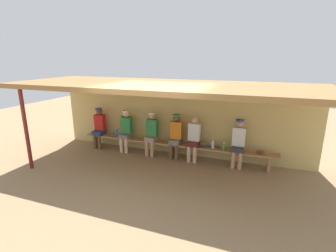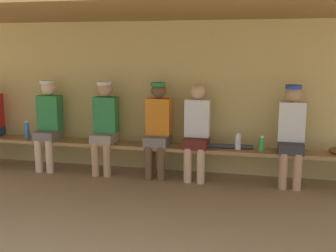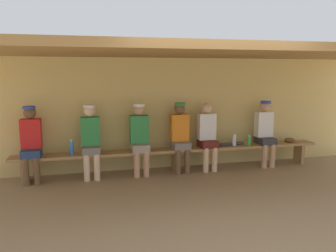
{
  "view_description": "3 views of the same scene",
  "coord_description": "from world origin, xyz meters",
  "px_view_note": "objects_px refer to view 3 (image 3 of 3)",
  "views": [
    {
      "loc": [
        2.37,
        -5.22,
        2.96
      ],
      "look_at": [
        -0.08,
        1.37,
        1.03
      ],
      "focal_mm": 26.78,
      "sensor_mm": 36.0,
      "label": 1
    },
    {
      "loc": [
        1.52,
        -4.04,
        1.8
      ],
      "look_at": [
        0.34,
        1.14,
        0.82
      ],
      "focal_mm": 44.56,
      "sensor_mm": 36.0,
      "label": 2
    },
    {
      "loc": [
        -1.66,
        -4.62,
        1.93
      ],
      "look_at": [
        -0.22,
        1.23,
        0.96
      ],
      "focal_mm": 36.13,
      "sensor_mm": 36.0,
      "label": 3
    }
  ],
  "objects_px": {
    "player_near_post": "(265,130)",
    "player_with_sunglasses": "(207,133)",
    "player_shirtless_tan": "(91,138)",
    "player_rightmost": "(180,134)",
    "bench": "(175,152)",
    "player_middle": "(31,141)",
    "water_bottle_blue": "(72,148)",
    "baseball_bat": "(224,144)",
    "water_bottle_orange": "(234,140)",
    "player_in_blue": "(140,136)",
    "baseball_glove_dark_brown": "(290,140)",
    "water_bottle_clear": "(249,140)"
  },
  "relations": [
    {
      "from": "player_near_post",
      "to": "player_with_sunglasses",
      "type": "relative_size",
      "value": 1.01
    },
    {
      "from": "player_shirtless_tan",
      "to": "player_rightmost",
      "type": "relative_size",
      "value": 1.0
    },
    {
      "from": "player_near_post",
      "to": "player_with_sunglasses",
      "type": "xyz_separation_m",
      "value": [
        -1.26,
        -0.0,
        -0.02
      ]
    },
    {
      "from": "player_shirtless_tan",
      "to": "bench",
      "type": "bearing_deg",
      "value": -0.13
    },
    {
      "from": "player_middle",
      "to": "player_near_post",
      "type": "bearing_deg",
      "value": 0.0
    },
    {
      "from": "player_middle",
      "to": "water_bottle_blue",
      "type": "relative_size",
      "value": 4.86
    },
    {
      "from": "water_bottle_blue",
      "to": "baseball_bat",
      "type": "height_order",
      "value": "water_bottle_blue"
    },
    {
      "from": "player_middle",
      "to": "player_rightmost",
      "type": "bearing_deg",
      "value": 0.0
    },
    {
      "from": "player_near_post",
      "to": "player_rightmost",
      "type": "height_order",
      "value": "same"
    },
    {
      "from": "player_shirtless_tan",
      "to": "player_near_post",
      "type": "relative_size",
      "value": 1.0
    },
    {
      "from": "player_rightmost",
      "to": "water_bottle_orange",
      "type": "distance_m",
      "value": 1.14
    },
    {
      "from": "water_bottle_orange",
      "to": "player_shirtless_tan",
      "type": "bearing_deg",
      "value": 179.51
    },
    {
      "from": "player_near_post",
      "to": "water_bottle_blue",
      "type": "xyz_separation_m",
      "value": [
        -3.84,
        -0.05,
        -0.15
      ]
    },
    {
      "from": "player_middle",
      "to": "player_in_blue",
      "type": "bearing_deg",
      "value": 0.0
    },
    {
      "from": "water_bottle_orange",
      "to": "baseball_glove_dark_brown",
      "type": "relative_size",
      "value": 0.95
    },
    {
      "from": "player_in_blue",
      "to": "baseball_glove_dark_brown",
      "type": "distance_m",
      "value": 3.21
    },
    {
      "from": "player_middle",
      "to": "player_in_blue",
      "type": "distance_m",
      "value": 1.91
    },
    {
      "from": "player_in_blue",
      "to": "baseball_bat",
      "type": "bearing_deg",
      "value": -0.12
    },
    {
      "from": "player_in_blue",
      "to": "water_bottle_clear",
      "type": "bearing_deg",
      "value": -1.3
    },
    {
      "from": "baseball_glove_dark_brown",
      "to": "baseball_bat",
      "type": "distance_m",
      "value": 1.49
    },
    {
      "from": "player_in_blue",
      "to": "water_bottle_blue",
      "type": "relative_size",
      "value": 4.86
    },
    {
      "from": "player_shirtless_tan",
      "to": "water_bottle_clear",
      "type": "relative_size",
      "value": 6.47
    },
    {
      "from": "player_middle",
      "to": "baseball_bat",
      "type": "distance_m",
      "value": 3.63
    },
    {
      "from": "player_middle",
      "to": "baseball_bat",
      "type": "height_order",
      "value": "player_middle"
    },
    {
      "from": "water_bottle_blue",
      "to": "baseball_bat",
      "type": "relative_size",
      "value": 0.34
    },
    {
      "from": "water_bottle_clear",
      "to": "player_shirtless_tan",
      "type": "bearing_deg",
      "value": 179.07
    },
    {
      "from": "water_bottle_blue",
      "to": "player_near_post",
      "type": "bearing_deg",
      "value": 0.77
    },
    {
      "from": "player_rightmost",
      "to": "water_bottle_clear",
      "type": "height_order",
      "value": "player_rightmost"
    },
    {
      "from": "water_bottle_blue",
      "to": "water_bottle_clear",
      "type": "xyz_separation_m",
      "value": [
        3.46,
        0.0,
        -0.03
      ]
    },
    {
      "from": "water_bottle_clear",
      "to": "player_near_post",
      "type": "bearing_deg",
      "value": 7.68
    },
    {
      "from": "player_near_post",
      "to": "baseball_glove_dark_brown",
      "type": "distance_m",
      "value": 0.64
    },
    {
      "from": "bench",
      "to": "player_shirtless_tan",
      "type": "relative_size",
      "value": 4.46
    },
    {
      "from": "player_near_post",
      "to": "player_with_sunglasses",
      "type": "height_order",
      "value": "player_near_post"
    },
    {
      "from": "player_shirtless_tan",
      "to": "baseball_glove_dark_brown",
      "type": "xyz_separation_m",
      "value": [
        4.1,
        0.01,
        -0.24
      ]
    },
    {
      "from": "player_with_sunglasses",
      "to": "water_bottle_clear",
      "type": "bearing_deg",
      "value": -3.26
    },
    {
      "from": "water_bottle_blue",
      "to": "water_bottle_clear",
      "type": "relative_size",
      "value": 1.33
    },
    {
      "from": "player_in_blue",
      "to": "water_bottle_orange",
      "type": "height_order",
      "value": "player_in_blue"
    },
    {
      "from": "player_in_blue",
      "to": "water_bottle_orange",
      "type": "bearing_deg",
      "value": -0.72
    },
    {
      "from": "player_shirtless_tan",
      "to": "baseball_bat",
      "type": "xyz_separation_m",
      "value": [
        2.61,
        -0.0,
        -0.25
      ]
    },
    {
      "from": "water_bottle_blue",
      "to": "player_with_sunglasses",
      "type": "bearing_deg",
      "value": 1.14
    },
    {
      "from": "player_rightmost",
      "to": "water_bottle_blue",
      "type": "height_order",
      "value": "player_rightmost"
    },
    {
      "from": "player_near_post",
      "to": "player_rightmost",
      "type": "xyz_separation_m",
      "value": [
        -1.81,
        0.0,
        0.0
      ]
    },
    {
      "from": "baseball_bat",
      "to": "player_near_post",
      "type": "bearing_deg",
      "value": -1.85
    },
    {
      "from": "water_bottle_orange",
      "to": "water_bottle_clear",
      "type": "distance_m",
      "value": 0.31
    },
    {
      "from": "player_with_sunglasses",
      "to": "water_bottle_clear",
      "type": "height_order",
      "value": "player_with_sunglasses"
    },
    {
      "from": "player_near_post",
      "to": "water_bottle_blue",
      "type": "bearing_deg",
      "value": -179.23
    },
    {
      "from": "baseball_glove_dark_brown",
      "to": "player_in_blue",
      "type": "bearing_deg",
      "value": -2.65
    },
    {
      "from": "bench",
      "to": "player_near_post",
      "type": "distance_m",
      "value": 1.95
    },
    {
      "from": "player_shirtless_tan",
      "to": "player_near_post",
      "type": "height_order",
      "value": "same"
    },
    {
      "from": "player_middle",
      "to": "player_near_post",
      "type": "relative_size",
      "value": 1.0
    }
  ]
}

